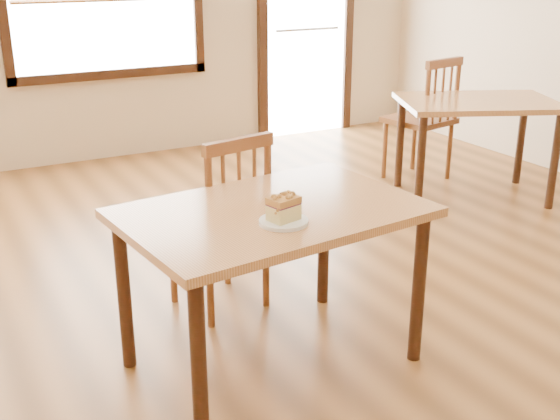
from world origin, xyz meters
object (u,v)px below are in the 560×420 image
(cafe_chair_main, at_px, (222,221))
(cafe_table_second, at_px, (477,114))
(cafe_chair_second, at_px, (424,118))
(cake_slice, at_px, (284,207))
(cafe_table_main, at_px, (272,229))
(plate, at_px, (284,222))

(cafe_chair_main, relative_size, cafe_table_second, 0.72)
(cafe_chair_main, xyz_separation_m, cafe_chair_second, (2.34, 1.27, 0.03))
(cafe_chair_second, bearing_deg, cake_slice, 28.39)
(cafe_chair_main, xyz_separation_m, cake_slice, (-0.07, -0.77, 0.34))
(cafe_chair_main, distance_m, cafe_table_second, 2.52)
(cafe_chair_main, height_order, cafe_table_second, cafe_chair_main)
(cafe_table_main, relative_size, cafe_table_second, 1.00)
(cafe_table_second, height_order, cafe_chair_second, cafe_chair_second)
(cafe_table_second, distance_m, cafe_chair_second, 0.55)
(cafe_chair_main, height_order, cake_slice, cafe_chair_main)
(cafe_chair_main, bearing_deg, cafe_chair_second, -162.63)
(cake_slice, bearing_deg, cafe_table_main, 62.28)
(cafe_table_main, distance_m, cake_slice, 0.25)
(cafe_table_second, relative_size, plate, 6.71)
(cafe_table_main, distance_m, cafe_chair_main, 0.62)
(cafe_table_main, xyz_separation_m, cafe_chair_main, (0.03, 0.60, -0.17))
(cafe_chair_second, bearing_deg, plate, 28.39)
(plate, xyz_separation_m, cake_slice, (-0.00, -0.00, 0.06))
(cafe_chair_second, bearing_deg, cafe_table_main, 26.33)
(cake_slice, bearing_deg, plate, 38.83)
(cafe_table_main, bearing_deg, cake_slice, -109.53)
(cafe_table_second, relative_size, cake_slice, 9.53)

